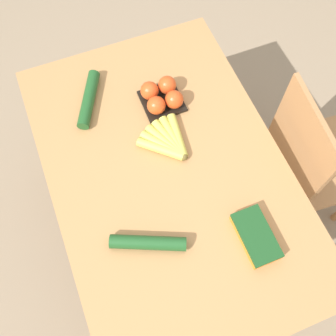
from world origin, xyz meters
TOP-DOWN VIEW (x-y plane):
  - ground_plane at (0.00, 0.00)m, footprint 12.00×12.00m
  - dining_table at (0.00, 0.00)m, footprint 1.36×0.88m
  - chair at (0.09, 0.66)m, footprint 0.45×0.43m
  - banana_bunch at (-0.11, 0.04)m, footprint 0.21×0.19m
  - tomato_pack at (-0.30, 0.09)m, footprint 0.16×0.16m
  - carrot_bag at (0.35, 0.19)m, footprint 0.20×0.11m
  - cucumber_near at (-0.41, -0.19)m, footprint 0.26×0.16m
  - cucumber_far at (0.24, -0.17)m, footprint 0.15×0.26m

SIDE VIEW (x-z plane):
  - ground_plane at x=0.00m, z-range 0.00..0.00m
  - chair at x=0.09m, z-range 0.02..0.96m
  - dining_table at x=0.00m, z-range 0.28..1.02m
  - banana_bunch at x=-0.11m, z-range 0.75..0.78m
  - cucumber_near at x=-0.41m, z-range 0.75..0.80m
  - cucumber_far at x=0.24m, z-range 0.75..0.80m
  - carrot_bag at x=0.35m, z-range 0.75..0.79m
  - tomato_pack at x=-0.30m, z-range 0.75..0.83m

